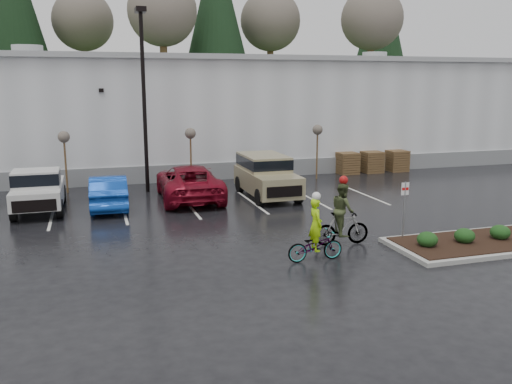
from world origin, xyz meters
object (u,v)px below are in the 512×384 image
object	(u,v)px
sapling_east	(317,133)
pickup_white	(39,188)
sapling_mid	(190,136)
car_blue	(108,192)
pallet_stack_c	(397,161)
car_red	(189,182)
suv_tan	(267,176)
pallet_stack_b	(372,162)
lamppost	(143,81)
cyclist_hivis	(315,240)
pallet_stack_a	(347,163)
cyclist_olive	(342,220)
sapling_west	(64,140)
fire_lane_sign	(404,204)

from	to	relation	value
sapling_east	pickup_white	xyz separation A→B (m)	(-15.05, -3.65, -1.75)
sapling_mid	car_blue	distance (m)	6.51
pallet_stack_c	car_blue	xyz separation A→B (m)	(-18.08, -5.18, 0.09)
car_red	suv_tan	size ratio (longest dim) A/B	1.20
car_red	pallet_stack_b	bearing A→B (deg)	-157.76
lamppost	car_red	distance (m)	5.70
cyclist_hivis	pallet_stack_a	bearing A→B (deg)	-30.82
car_blue	sapling_east	bearing A→B (deg)	-159.61
cyclist_olive	sapling_east	bearing A→B (deg)	-15.61
sapling_west	cyclist_olive	size ratio (longest dim) A/B	1.29
lamppost	cyclist_olive	distance (m)	13.60
sapling_mid	car_blue	bearing A→B (deg)	-137.64
lamppost	car_blue	size ratio (longest dim) A/B	2.00
sapling_east	pallet_stack_a	size ratio (longest dim) A/B	2.37
sapling_west	pallet_stack_c	xyz separation A→B (m)	(20.00, 1.00, -2.05)
lamppost	suv_tan	distance (m)	7.86
lamppost	pallet_stack_b	size ratio (longest dim) A/B	6.83
pickup_white	sapling_mid	bearing A→B (deg)	25.83
cyclist_hivis	cyclist_olive	bearing A→B (deg)	-50.90
sapling_east	pallet_stack_c	bearing A→B (deg)	9.46
pallet_stack_c	cyclist_olive	world-z (taller)	cyclist_olive
fire_lane_sign	car_red	world-z (taller)	fire_lane_sign
sapling_mid	cyclist_hivis	bearing A→B (deg)	-83.97
sapling_west	fire_lane_sign	bearing A→B (deg)	-47.33
lamppost	cyclist_hivis	distance (m)	14.29
pallet_stack_a	car_blue	xyz separation A→B (m)	(-14.58, -5.18, 0.09)
car_blue	pallet_stack_a	bearing A→B (deg)	-159.14
sapling_east	pallet_stack_c	distance (m)	6.42
sapling_west	pallet_stack_c	distance (m)	20.13
fire_lane_sign	sapling_east	bearing A→B (deg)	80.25
sapling_east	pallet_stack_b	world-z (taller)	sapling_east
lamppost	sapling_east	distance (m)	10.48
lamppost	pickup_white	world-z (taller)	lamppost
pallet_stack_c	pickup_white	xyz separation A→B (m)	(-21.05, -4.65, 0.30)
sapling_west	cyclist_olive	distance (m)	15.80
pickup_white	cyclist_hivis	size ratio (longest dim) A/B	2.30
lamppost	pallet_stack_c	xyz separation A→B (m)	(16.00, 2.00, -5.01)
lamppost	fire_lane_sign	distance (m)	14.78
sapling_west	pallet_stack_b	xyz separation A→B (m)	(18.20, 1.00, -2.05)
suv_tan	cyclist_olive	size ratio (longest dim) A/B	2.06
sapling_east	cyclist_hivis	world-z (taller)	sapling_east
sapling_west	pickup_white	bearing A→B (deg)	-106.00
sapling_west	fire_lane_sign	distance (m)	17.46
lamppost	sapling_mid	world-z (taller)	lamppost
sapling_east	car_blue	size ratio (longest dim) A/B	0.69
cyclist_hivis	pallet_stack_c	bearing A→B (deg)	-39.96
car_red	cyclist_hivis	bearing A→B (deg)	104.63
pallet_stack_a	car_red	xyz separation A→B (m)	(-10.75, -4.44, 0.17)
car_blue	lamppost	bearing A→B (deg)	-121.94
pallet_stack_a	cyclist_hivis	distance (m)	17.08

